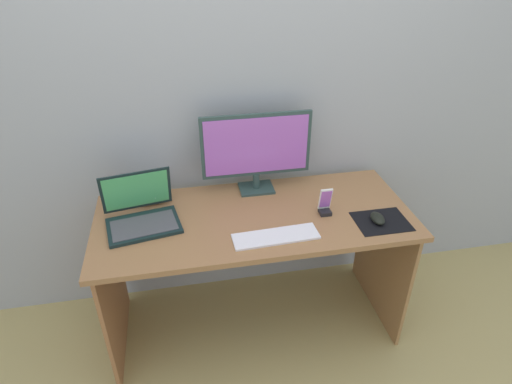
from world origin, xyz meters
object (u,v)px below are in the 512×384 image
(phone_in_dock, at_px, (325,205))
(fishbowl, at_px, (151,187))
(laptop, at_px, (141,214))
(mouse, at_px, (378,218))
(keyboard_external, at_px, (276,236))
(monitor, at_px, (256,149))

(phone_in_dock, bearing_deg, fishbowl, 161.33)
(laptop, xyz_separation_m, mouse, (1.09, -0.21, -0.03))
(laptop, distance_m, keyboard_external, 0.64)
(fishbowl, relative_size, mouse, 1.62)
(fishbowl, bearing_deg, keyboard_external, -37.72)
(fishbowl, xyz_separation_m, phone_in_dock, (0.82, -0.28, -0.03))
(laptop, xyz_separation_m, keyboard_external, (0.59, -0.24, -0.04))
(monitor, xyz_separation_m, phone_in_dock, (0.28, -0.28, -0.19))
(fishbowl, xyz_separation_m, mouse, (1.05, -0.40, -0.06))
(monitor, bearing_deg, keyboard_external, -89.13)
(laptop, relative_size, fishbowl, 2.29)
(mouse, xyz_separation_m, phone_in_dock, (-0.22, 0.12, 0.03))
(fishbowl, bearing_deg, phone_in_dock, -18.67)
(monitor, distance_m, laptop, 0.65)
(laptop, height_order, mouse, laptop)
(fishbowl, distance_m, phone_in_dock, 0.87)
(fishbowl, height_order, keyboard_external, fishbowl)
(laptop, relative_size, keyboard_external, 0.95)
(phone_in_dock, bearing_deg, keyboard_external, -152.52)
(monitor, distance_m, keyboard_external, 0.49)
(fishbowl, distance_m, mouse, 1.12)
(mouse, height_order, phone_in_dock, phone_in_dock)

